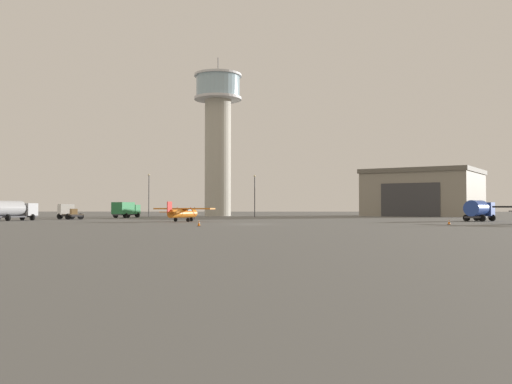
{
  "coord_description": "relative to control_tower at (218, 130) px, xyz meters",
  "views": [
    {
      "loc": [
        3.58,
        -66.75,
        2.01
      ],
      "look_at": [
        -0.62,
        27.24,
        4.63
      ],
      "focal_mm": 39.01,
      "sensor_mm": 36.0,
      "label": 1
    }
  ],
  "objects": [
    {
      "name": "truck_fuel_tanker_silver",
      "position": [
        -25.75,
        -46.72,
        -18.43
      ],
      "size": [
        5.18,
        6.97,
        3.04
      ],
      "rotation": [
        0.0,
        0.0,
        1.1
      ],
      "color": "#38383D",
      "rests_on": "ground_plane"
    },
    {
      "name": "truck_fuel_tanker_blue",
      "position": [
        43.44,
        -47.41,
        -18.43
      ],
      "size": [
        5.49,
        5.79,
        3.04
      ],
      "rotation": [
        0.0,
        0.0,
        0.85
      ],
      "color": "#38383D",
      "rests_on": "ground_plane"
    },
    {
      "name": "light_post_north",
      "position": [
        9.33,
        -14.44,
        -14.92
      ],
      "size": [
        0.44,
        0.44,
        8.74
      ],
      "color": "#38383D",
      "rests_on": "ground_plane"
    },
    {
      "name": "ground_plane",
      "position": [
        11.16,
        -62.57,
        -20.13
      ],
      "size": [
        400.0,
        400.0,
        0.0
      ],
      "primitive_type": "plane",
      "color": "#60605E"
    },
    {
      "name": "light_post_east",
      "position": [
        -13.69,
        -10.79,
        -14.64
      ],
      "size": [
        0.44,
        0.44,
        9.29
      ],
      "color": "#38383D",
      "rests_on": "ground_plane"
    },
    {
      "name": "truck_box_green",
      "position": [
        -15.43,
        -22.44,
        -18.44
      ],
      "size": [
        4.24,
        7.43,
        3.01
      ],
      "rotation": [
        0.0,
        0.0,
        1.32
      ],
      "color": "#38383D",
      "rests_on": "ground_plane"
    },
    {
      "name": "traffic_cone_near_left",
      "position": [
        34.49,
        -63.1,
        -19.81
      ],
      "size": [
        0.36,
        0.36,
        0.63
      ],
      "color": "black",
      "rests_on": "ground_plane"
    },
    {
      "name": "truck_flatbed_white",
      "position": [
        -21.15,
        -36.92,
        -18.88
      ],
      "size": [
        5.5,
        5.64,
        2.58
      ],
      "rotation": [
        0.0,
        0.0,
        2.32
      ],
      "color": "#38383D",
      "rests_on": "ground_plane"
    },
    {
      "name": "airplane_orange",
      "position": [
        0.92,
        -51.92,
        -18.81
      ],
      "size": [
        9.24,
        7.34,
        2.81
      ],
      "rotation": [
        0.0,
        0.0,
        1.16
      ],
      "color": "orange",
      "rests_on": "ground_plane"
    },
    {
      "name": "hangar",
      "position": [
        48.19,
        2.11,
        -14.73
      ],
      "size": [
        32.02,
        31.38,
        10.76
      ],
      "rotation": [
        0.0,
        0.0,
        -2.09
      ],
      "color": "gray",
      "rests_on": "ground_plane"
    },
    {
      "name": "traffic_cone_near_right",
      "position": [
        6.0,
        -70.31,
        -19.8
      ],
      "size": [
        0.36,
        0.36,
        0.66
      ],
      "color": "black",
      "rests_on": "ground_plane"
    },
    {
      "name": "control_tower",
      "position": [
        0.0,
        0.0,
        0.0
      ],
      "size": [
        11.1,
        11.1,
        37.31
      ],
      "color": "#B2AD9E",
      "rests_on": "ground_plane"
    }
  ]
}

